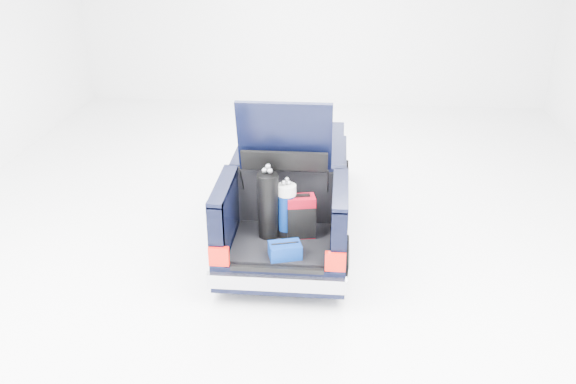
# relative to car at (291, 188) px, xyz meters

# --- Properties ---
(ground) EXTENTS (14.00, 14.00, 0.00)m
(ground) POSITION_rel_car_xyz_m (0.00, -0.11, -0.67)
(ground) COLOR white
(ground) RESTS_ON ground
(car) EXTENTS (1.87, 4.65, 2.47)m
(car) POSITION_rel_car_xyz_m (0.00, 0.00, 0.00)
(car) COLOR black
(car) RESTS_ON ground
(red_suitcase) EXTENTS (0.42, 0.32, 0.63)m
(red_suitcase) POSITION_rel_car_xyz_m (0.25, -1.42, 0.22)
(red_suitcase) COLOR maroon
(red_suitcase) RESTS_ON car
(black_golf_bag) EXTENTS (0.33, 0.35, 1.04)m
(black_golf_bag) POSITION_rel_car_xyz_m (-0.20, -1.46, 0.40)
(black_golf_bag) COLOR black
(black_golf_bag) RESTS_ON car
(blue_golf_bag) EXTENTS (0.30, 0.30, 0.86)m
(blue_golf_bag) POSITION_rel_car_xyz_m (0.05, -1.42, 0.32)
(blue_golf_bag) COLOR black
(blue_golf_bag) RESTS_ON car
(blue_duffel) EXTENTS (0.47, 0.37, 0.22)m
(blue_duffel) POSITION_rel_car_xyz_m (0.08, -2.01, 0.03)
(blue_duffel) COLOR navy
(blue_duffel) RESTS_ON car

